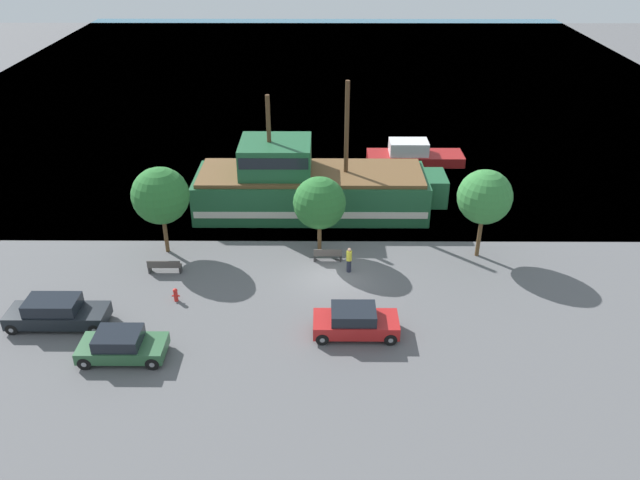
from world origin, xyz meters
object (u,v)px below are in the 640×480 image
Objects in this scene: pirate_ship at (308,186)px; pedestrian_walking_near at (349,260)px; fire_hydrant at (176,294)px; bench_promenade_west at (164,266)px; parked_car_curb_front at (355,322)px; parked_car_curb_rear at (122,345)px; parked_car_curb_mid at (56,313)px; bench_promenade_east at (328,255)px; moored_boat_dockside at (413,155)px.

pedestrian_walking_near is at bearing -72.47° from pirate_ship.
pirate_ship is 12.91m from fire_hydrant.
fire_hydrant is 3.06m from bench_promenade_west.
pedestrian_walking_near is (-0.09, 5.83, 0.04)m from parked_car_curb_front.
parked_car_curb_rear is at bearing -170.53° from parked_car_curb_front.
parked_car_curb_mid reaches higher than parked_car_curb_front.
parked_car_curb_mid is 2.96× the size of bench_promenade_east.
parked_car_curb_mid is (-14.88, 0.67, 0.01)m from parked_car_curb_front.
moored_boat_dockside reaches higher than parked_car_curb_rear.
parked_car_curb_mid is at bearing 147.81° from parked_car_curb_rear.
parked_car_curb_mid is (-20.54, -21.86, 0.07)m from moored_boat_dockside.
pedestrian_walking_near is at bearing -109.02° from moored_boat_dockside.
pirate_ship is 2.18× the size of moored_boat_dockside.
parked_car_curb_front is 14.89m from parked_car_curb_mid.
parked_car_curb_mid is 14.99m from bench_promenade_east.
bench_promenade_west is 1.22× the size of pedestrian_walking_near.
parked_car_curb_rear is at bearing -32.19° from parked_car_curb_mid.
parked_car_curb_rear is (-10.92, -1.82, -0.05)m from parked_car_curb_front.
parked_car_curb_front is 2.51× the size of bench_promenade_east.
moored_boat_dockside is 29.46m from parked_car_curb_rear.
fire_hydrant is at bearing 72.02° from parked_car_curb_rear.
bench_promenade_east is 9.43m from bench_promenade_west.
moored_boat_dockside reaches higher than fire_hydrant.
bench_promenade_east is 1.72m from pedestrian_walking_near.
pirate_ship is 17.65m from parked_car_curb_rear.
parked_car_curb_mid is at bearing -154.97° from bench_promenade_east.
pirate_ship is 4.19× the size of parked_car_curb_rear.
fire_hydrant is at bearing -152.77° from bench_promenade_east.
parked_car_curb_front is at bearing -2.57° from parked_car_curb_mid.
parked_car_curb_mid is 6.55m from bench_promenade_west.
moored_boat_dockside is at bearing 55.74° from parked_car_curb_rear.
pedestrian_walking_near reaches higher than fire_hydrant.
pirate_ship is 10.05× the size of bench_promenade_east.
pirate_ship is at bearing 100.78° from bench_promenade_east.
moored_boat_dockside is 1.92× the size of parked_car_curb_rear.
moored_boat_dockside is at bearing 52.57° from fire_hydrant.
bench_promenade_west is (0.29, 7.46, -0.24)m from parked_car_curb_rear.
pirate_ship is 4.01× the size of parked_car_curb_front.
pedestrian_walking_near reaches higher than parked_car_curb_rear.
pedestrian_walking_near is at bearing 17.85° from fire_hydrant.
parked_car_curb_front is 0.85× the size of parked_car_curb_mid.
moored_boat_dockside reaches higher than parked_car_curb_front.
moored_boat_dockside is at bearing 46.02° from bench_promenade_west.
pedestrian_walking_near is (9.32, 3.00, 0.37)m from fire_hydrant.
fire_hydrant is (-6.84, -10.86, -1.42)m from pirate_ship.
pirate_ship is at bearing 46.63° from parked_car_curb_mid.
parked_car_curb_front reaches higher than parked_car_curb_rear.
parked_car_curb_rear reaches higher than bench_promenade_east.
pirate_ship is at bearing 44.97° from bench_promenade_west.
fire_hydrant is at bearing 21.63° from parked_car_curb_mid.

